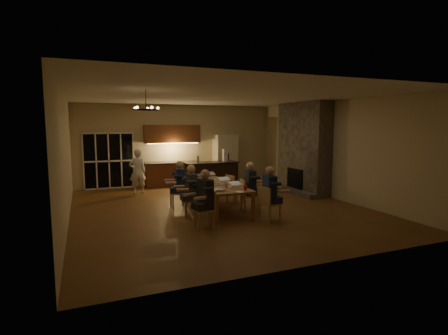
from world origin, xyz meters
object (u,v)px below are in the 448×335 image
person_left_mid (191,191)px  laptop_c (208,179)px  plate_left (217,189)px  bar_island (212,177)px  laptop_b (237,184)px  redcup_far (205,175)px  person_left_near (205,199)px  standing_person (138,172)px  chair_left_mid (193,200)px  plate_near (234,185)px  dining_table (215,197)px  redcup_near (245,188)px  can_cola (195,175)px  bar_bottle (198,159)px  mug_mid (211,179)px  laptop_e (197,175)px  redcup_mid (195,180)px  chandelier (146,110)px  laptop_d (225,180)px  chair_left_near (204,209)px  can_silver (226,186)px  person_right_mid (250,187)px  chair_right_near (270,204)px  mug_front (217,184)px  chair_right_mid (249,195)px  person_left_far (180,184)px  chair_left_far (178,192)px  refrigerator (225,159)px  chair_right_far (235,189)px  person_right_near (270,194)px  plate_far (217,178)px

person_left_mid → laptop_c: person_left_mid is taller
plate_left → bar_island: bearing=72.0°
laptop_b → redcup_far: bearing=83.7°
person_left_near → standing_person: (-0.86, 4.73, 0.10)m
chair_left_mid → plate_near: bearing=106.6°
dining_table → bar_island: bearing=72.1°
redcup_near → plate_near: redcup_near is taller
bar_island → redcup_near: 3.84m
can_cola → bar_bottle: bar_bottle is taller
dining_table → redcup_far: redcup_far is taller
person_left_near → mug_mid: size_ratio=13.80×
laptop_e → redcup_mid: size_ratio=2.67×
person_left_near → plate_left: size_ratio=5.46×
redcup_mid → can_cola: bearing=72.9°
chandelier → laptop_d: chandelier is taller
laptop_c → mug_mid: laptop_c is taller
chair_left_near → can_cola: bearing=166.6°
plate_near → can_silver: bearing=-145.9°
person_right_mid → redcup_mid: person_right_mid is taller
chair_right_near → mug_mid: bearing=5.3°
person_left_near → mug_front: (0.74, 1.19, 0.11)m
standing_person → laptop_c: bearing=115.6°
chair_right_mid → person_left_far: 2.05m
laptop_d → redcup_far: (-0.09, 1.49, -0.05)m
chair_left_far → dining_table: bearing=57.3°
chandelier → laptop_c: bearing=29.6°
bar_island → person_left_mid: (-1.68, -3.07, 0.15)m
can_cola → person_right_mid: bearing=-62.8°
mug_mid → chair_left_near: bearing=-114.0°
laptop_e → person_left_near: bearing=76.0°
bar_island → person_left_far: 2.59m
refrigerator → chair_right_near: (-1.23, -5.95, -0.55)m
chair_left_far → redcup_mid: 0.62m
chair_left_near → chair_left_mid: size_ratio=1.00×
person_left_far → laptop_e: (0.69, 0.53, 0.17)m
mug_mid → person_left_far: bearing=175.2°
bar_island → laptop_b: size_ratio=6.08×
refrigerator → laptop_d: 4.74m
chair_right_far → redcup_mid: size_ratio=7.42×
person_left_mid → person_left_far: size_ratio=1.00×
chair_left_mid → laptop_b: 1.24m
bar_island → chair_left_near: bar_island is taller
person_right_near → chair_right_mid: bearing=6.8°
person_left_near → person_right_near: size_ratio=1.00×
chair_right_near → mug_front: chair_right_near is taller
dining_table → plate_far: bearing=65.6°
plate_far → chair_right_mid: bearing=-70.6°
chair_left_mid → redcup_far: size_ratio=7.42×
plate_near → mug_mid: bearing=105.1°
mug_front → can_silver: size_ratio=0.83×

